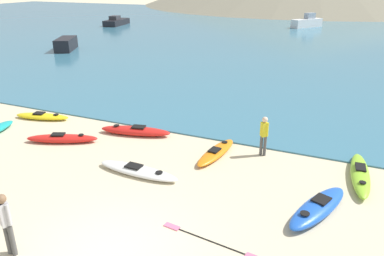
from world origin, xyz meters
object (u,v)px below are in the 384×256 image
at_px(kayak_on_sand_2, 138,171).
at_px(kayak_on_sand_8, 135,131).
at_px(kayak_on_sand_1, 318,207).
at_px(kayak_on_sand_4, 216,152).
at_px(kayak_on_sand_0, 62,138).
at_px(person_near_waterline, 264,134).
at_px(loose_paddle, 211,241).
at_px(person_near_foreground, 6,221).
at_px(moored_boat_2, 116,22).
at_px(moored_boat_0, 307,22).
at_px(moored_boat_4, 66,44).
at_px(kayak_on_sand_7, 360,174).
at_px(kayak_on_sand_3, 42,116).

xyz_separation_m(kayak_on_sand_2, kayak_on_sand_8, (-1.88, 2.91, 0.05)).
xyz_separation_m(kayak_on_sand_1, kayak_on_sand_4, (-3.90, 2.32, -0.05)).
distance_m(kayak_on_sand_0, person_near_waterline, 7.99).
distance_m(kayak_on_sand_8, person_near_waterline, 5.44).
relative_size(kayak_on_sand_8, loose_paddle, 1.12).
bearing_deg(person_near_foreground, kayak_on_sand_0, 121.59).
relative_size(kayak_on_sand_4, moored_boat_2, 0.51).
height_order(kayak_on_sand_2, moored_boat_2, moored_boat_2).
relative_size(person_near_foreground, person_near_waterline, 1.08).
relative_size(kayak_on_sand_4, moored_boat_0, 0.58).
bearing_deg(kayak_on_sand_8, person_near_foreground, -81.05).
distance_m(kayak_on_sand_1, moored_boat_4, 29.39).
height_order(moored_boat_0, moored_boat_2, moored_boat_0).
bearing_deg(kayak_on_sand_7, moored_boat_0, 100.05).
distance_m(kayak_on_sand_3, kayak_on_sand_8, 5.02).
xyz_separation_m(kayak_on_sand_3, moored_boat_0, (6.54, 40.65, 0.56)).
xyz_separation_m(moored_boat_0, moored_boat_4, (-17.65, -26.16, -0.10)).
xyz_separation_m(kayak_on_sand_4, moored_boat_0, (-2.28, 41.02, 0.56)).
bearing_deg(kayak_on_sand_0, kayak_on_sand_4, 12.56).
xyz_separation_m(kayak_on_sand_4, loose_paddle, (1.58, -4.69, -0.11)).
bearing_deg(moored_boat_2, moored_boat_4, -69.15).
bearing_deg(kayak_on_sand_1, kayak_on_sand_2, -179.10).
bearing_deg(kayak_on_sand_3, kayak_on_sand_1, -11.94).
relative_size(kayak_on_sand_0, kayak_on_sand_8, 0.92).
distance_m(kayak_on_sand_4, kayak_on_sand_8, 3.84).
relative_size(kayak_on_sand_3, moored_boat_4, 0.73).
xyz_separation_m(kayak_on_sand_0, kayak_on_sand_8, (2.29, 1.85, 0.01)).
bearing_deg(kayak_on_sand_0, moored_boat_4, 130.45).
height_order(kayak_on_sand_4, kayak_on_sand_7, kayak_on_sand_7).
height_order(kayak_on_sand_3, loose_paddle, kayak_on_sand_3).
bearing_deg(moored_boat_4, person_near_foreground, -51.65).
distance_m(kayak_on_sand_2, kayak_on_sand_3, 7.44).
bearing_deg(kayak_on_sand_2, moored_boat_4, 136.18).
distance_m(kayak_on_sand_0, kayak_on_sand_1, 10.04).
bearing_deg(kayak_on_sand_7, moored_boat_2, 134.16).
bearing_deg(kayak_on_sand_4, moored_boat_0, 93.18).
bearing_deg(kayak_on_sand_0, moored_boat_0, 84.85).
relative_size(kayak_on_sand_2, moored_boat_4, 0.83).
relative_size(kayak_on_sand_3, kayak_on_sand_8, 0.87).
height_order(kayak_on_sand_7, loose_paddle, kayak_on_sand_7).
xyz_separation_m(kayak_on_sand_8, moored_boat_0, (1.52, 40.53, 0.52)).
relative_size(kayak_on_sand_0, moored_boat_2, 0.54).
height_order(kayak_on_sand_4, loose_paddle, kayak_on_sand_4).
bearing_deg(person_near_waterline, moored_boat_2, 131.38).
bearing_deg(moored_boat_0, kayak_on_sand_8, -92.15).
distance_m(kayak_on_sand_3, loose_paddle, 11.57).
distance_m(moored_boat_2, loose_paddle, 47.16).
relative_size(kayak_on_sand_7, kayak_on_sand_8, 1.03).
distance_m(kayak_on_sand_2, person_near_foreground, 4.72).
height_order(kayak_on_sand_2, kayak_on_sand_7, kayak_on_sand_7).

